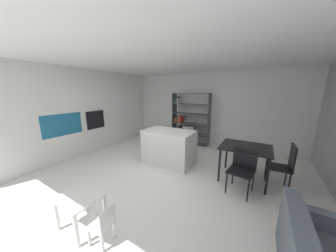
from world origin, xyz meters
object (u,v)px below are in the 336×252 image
Objects in this scene: open_bookshelf at (188,122)px; child_table at (80,202)px; dining_table at (245,150)px; kitchen_island at (169,147)px; child_chair_right at (104,224)px; dining_chair_window_side at (285,164)px; built_in_oven at (95,120)px; dining_chair_near at (243,166)px.

open_bookshelf is 3.28× the size of child_table.
kitchen_island is at bearing -176.17° from dining_table.
kitchen_island reaches higher than child_table.
child_chair_right is (0.82, -4.41, -0.53)m from open_bookshelf.
built_in_oven is at bearing -86.94° from dining_chair_window_side.
dining_chair_near is at bearing -9.85° from kitchen_island.
dining_table is 0.74m from dining_chair_window_side.
dining_table reaches higher than child_table.
built_in_oven is 3.34m from child_table.
built_in_oven is 0.62× the size of dining_chair_window_side.
dining_chair_near is (2.18, -2.24, -0.31)m from open_bookshelf.
dining_chair_window_side is (0.71, 0.46, 0.05)m from dining_chair_near.
dining_chair_window_side reaches higher than dining_table.
dining_chair_window_side reaches higher than dining_chair_near.
dining_chair_near is 0.85m from dining_chair_window_side.
kitchen_island is 2.56m from child_chair_right.
dining_chair_window_side is at bearing 131.76° from child_chair_right.
kitchen_island is 1.58× the size of dining_chair_near.
built_in_oven is 5.18m from dining_chair_window_side.
built_in_oven reaches higher than dining_table.
child_chair_right is at bearing -77.91° from kitchen_island.
child_chair_right is 0.53× the size of dining_table.
kitchen_island is 2.51m from child_table.
built_in_oven is 4.45m from dining_chair_near.
child_chair_right is 2.57m from dining_chair_near.
child_table is at bearing -99.13° from child_chair_right.
built_in_oven is at bearing -133.40° from open_bookshelf.
dining_chair_window_side reaches higher than child_chair_right.
dining_table is (2.17, -1.78, -0.13)m from open_bookshelf.
built_in_oven is at bearing -172.49° from dining_table.
open_bookshelf reaches higher than dining_table.
kitchen_island is 1.33× the size of dining_table.
child_chair_right is at bearing -117.09° from dining_table.
child_table is (2.56, -2.05, -0.64)m from built_in_oven.
kitchen_island is (2.52, 0.45, -0.60)m from built_in_oven.
built_in_oven is 3.26m from open_bookshelf.
dining_table is 1.19× the size of dining_chair_near.
child_chair_right is at bearing -114.09° from dining_chair_near.
built_in_oven is 0.44× the size of kitchen_island.
built_in_oven is 0.31× the size of open_bookshelf.
dining_table is (1.88, 0.13, 0.24)m from kitchen_island.
dining_chair_near is at bearing -45.71° from open_bookshelf.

